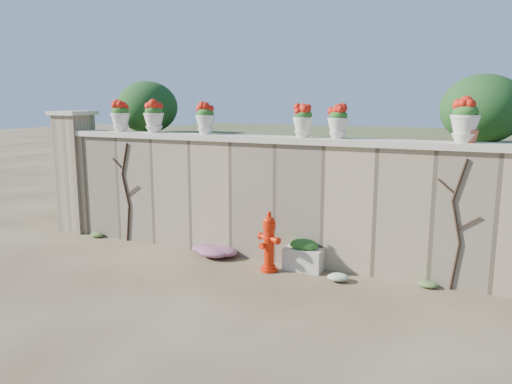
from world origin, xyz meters
The scene contains 21 objects.
ground centered at (0.00, 0.00, 0.00)m, with size 80.00×80.00×0.00m, color #4D3B26.
stone_wall centered at (0.00, 1.80, 1.00)m, with size 8.00×0.40×2.00m, color #9D8868.
wall_cap centered at (0.00, 1.80, 2.05)m, with size 8.10×0.52×0.10m, color beige.
gate_pillar centered at (-4.15, 1.80, 1.26)m, with size 0.72×0.72×2.48m.
raised_fill centered at (0.00, 5.00, 1.00)m, with size 9.00×6.00×2.00m, color #384C23.
back_shrub_left centered at (-3.20, 3.00, 2.55)m, with size 1.30×1.30×1.10m, color #143814.
back_shrub_right centered at (3.40, 3.00, 2.55)m, with size 1.30×1.30×1.10m, color #143814.
vine_left centered at (-2.67, 1.58, 0.99)m, with size 0.60×0.04×1.91m.
vine_right centered at (3.23, 1.58, 0.99)m, with size 0.60×0.04×1.91m.
fire_hydrant centered at (0.52, 1.16, 0.49)m, with size 0.42×0.30×0.97m.
planter_box centered at (1.00, 1.46, 0.24)m, with size 0.62×0.38×0.51m.
green_shrub centered at (0.89, 1.55, 0.29)m, with size 0.62×0.55×0.59m, color #1E5119.
magenta_clump centered at (-0.69, 1.39, 0.12)m, with size 0.89×0.59×0.24m, color #BB2597.
white_flowers centered at (1.63, 1.14, 0.08)m, with size 0.44×0.35×0.16m, color white.
urn_pot_0 centered at (-2.91, 1.80, 2.38)m, with size 0.36×0.36×0.57m.
urn_pot_1 centered at (-2.12, 1.80, 2.39)m, with size 0.37×0.37×0.58m.
urn_pot_2 centered at (-1.00, 1.80, 2.37)m, with size 0.34×0.34×0.54m.
urn_pot_3 centered at (0.82, 1.80, 2.36)m, with size 0.33×0.33×0.52m.
urn_pot_4 centered at (1.40, 1.80, 2.35)m, with size 0.33×0.33×0.52m.
urn_pot_5 centered at (3.22, 1.80, 2.41)m, with size 0.40×0.40×0.62m.
terracotta_pot centered at (3.29, 1.80, 2.24)m, with size 0.25×0.25×0.30m.
Camera 1 is at (3.64, -5.79, 2.67)m, focal length 35.00 mm.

